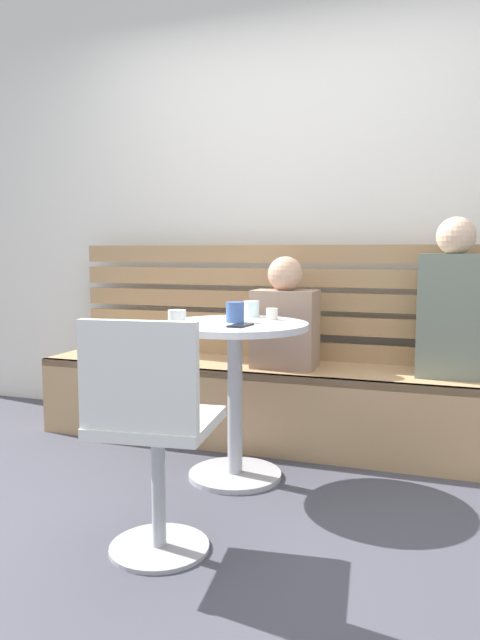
{
  "coord_description": "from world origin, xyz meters",
  "views": [
    {
      "loc": [
        0.91,
        -1.98,
        1.07
      ],
      "look_at": [
        -0.02,
        0.66,
        0.75
      ],
      "focal_mm": 33.97,
      "sensor_mm": 36.0,
      "label": 1
    }
  ],
  "objects_px": {
    "cup_espresso_small": "(272,314)",
    "person_adult": "(453,306)",
    "booth_bench": "(275,404)",
    "cup_glass_short": "(251,309)",
    "cup_ceramic_white": "(177,318)",
    "person_child_left": "(285,319)",
    "phone_on_table": "(240,325)",
    "cup_mug_blue": "(235,312)",
    "white_chair": "(151,429)",
    "cafe_table": "(235,370)"
  },
  "relations": [
    {
      "from": "booth_bench",
      "to": "cup_espresso_small",
      "type": "relative_size",
      "value": 48.21
    },
    {
      "from": "booth_bench",
      "to": "cup_glass_short",
      "type": "xyz_separation_m",
      "value": [
        -0.04,
        -0.3,
        0.56
      ]
    },
    {
      "from": "cafe_table",
      "to": "cup_mug_blue",
      "type": "height_order",
      "value": "cup_mug_blue"
    },
    {
      "from": "white_chair",
      "to": "cup_mug_blue",
      "type": "relative_size",
      "value": 8.95
    },
    {
      "from": "person_child_left",
      "to": "cup_mug_blue",
      "type": "xyz_separation_m",
      "value": [
        -0.1,
        -0.52,
        0.08
      ]
    },
    {
      "from": "cup_mug_blue",
      "to": "cafe_table",
      "type": "bearing_deg",
      "value": -77.03
    },
    {
      "from": "white_chair",
      "to": "cup_mug_blue",
      "type": "bearing_deg",
      "value": 89.38
    },
    {
      "from": "cup_espresso_small",
      "to": "cup_ceramic_white",
      "type": "bearing_deg",
      "value": -131.95
    },
    {
      "from": "cup_glass_short",
      "to": "cafe_table",
      "type": "bearing_deg",
      "value": -88.45
    },
    {
      "from": "person_child_left",
      "to": "phone_on_table",
      "type": "xyz_separation_m",
      "value": [
        -0.03,
        -0.65,
        0.04
      ]
    },
    {
      "from": "white_chair",
      "to": "cup_mug_blue",
      "type": "distance_m",
      "value": 0.89
    },
    {
      "from": "cup_espresso_small",
      "to": "cup_glass_short",
      "type": "xyz_separation_m",
      "value": [
        -0.13,
        0.09,
        0.01
      ]
    },
    {
      "from": "cup_ceramic_white",
      "to": "phone_on_table",
      "type": "relative_size",
      "value": 0.57
    },
    {
      "from": "booth_bench",
      "to": "cup_ceramic_white",
      "type": "height_order",
      "value": "cup_ceramic_white"
    },
    {
      "from": "cup_mug_blue",
      "to": "cup_ceramic_white",
      "type": "distance_m",
      "value": 0.28
    },
    {
      "from": "booth_bench",
      "to": "white_chair",
      "type": "distance_m",
      "value": 1.4
    },
    {
      "from": "white_chair",
      "to": "cup_espresso_small",
      "type": "height_order",
      "value": "white_chair"
    },
    {
      "from": "cup_mug_blue",
      "to": "phone_on_table",
      "type": "relative_size",
      "value": 0.68
    },
    {
      "from": "cup_mug_blue",
      "to": "cup_espresso_small",
      "type": "bearing_deg",
      "value": 52.23
    },
    {
      "from": "cup_mug_blue",
      "to": "cup_glass_short",
      "type": "relative_size",
      "value": 1.19
    },
    {
      "from": "cup_ceramic_white",
      "to": "phone_on_table",
      "type": "xyz_separation_m",
      "value": [
        0.27,
        0.07,
        -0.03
      ]
    },
    {
      "from": "booth_bench",
      "to": "cup_glass_short",
      "type": "relative_size",
      "value": 33.75
    },
    {
      "from": "person_adult",
      "to": "cup_mug_blue",
      "type": "xyz_separation_m",
      "value": [
        -0.95,
        -0.56,
        -0.01
      ]
    },
    {
      "from": "person_adult",
      "to": "cup_espresso_small",
      "type": "relative_size",
      "value": 14.23
    },
    {
      "from": "white_chair",
      "to": "phone_on_table",
      "type": "xyz_separation_m",
      "value": [
        0.08,
        0.7,
        0.28
      ]
    },
    {
      "from": "booth_bench",
      "to": "person_adult",
      "type": "bearing_deg",
      "value": 0.37
    },
    {
      "from": "person_adult",
      "to": "cup_espresso_small",
      "type": "xyz_separation_m",
      "value": [
        -0.82,
        -0.39,
        -0.03
      ]
    },
    {
      "from": "cup_espresso_small",
      "to": "person_adult",
      "type": "bearing_deg",
      "value": 25.57
    },
    {
      "from": "person_adult",
      "to": "cup_espresso_small",
      "type": "distance_m",
      "value": 0.91
    },
    {
      "from": "cafe_table",
      "to": "person_adult",
      "type": "height_order",
      "value": "person_adult"
    },
    {
      "from": "person_adult",
      "to": "person_child_left",
      "type": "bearing_deg",
      "value": -177.27
    },
    {
      "from": "person_child_left",
      "to": "cup_ceramic_white",
      "type": "distance_m",
      "value": 0.78
    },
    {
      "from": "phone_on_table",
      "to": "cup_ceramic_white",
      "type": "bearing_deg",
      "value": 20.69
    },
    {
      "from": "white_chair",
      "to": "person_child_left",
      "type": "distance_m",
      "value": 1.37
    },
    {
      "from": "booth_bench",
      "to": "person_adult",
      "type": "xyz_separation_m",
      "value": [
        0.92,
        0.01,
        0.58
      ]
    },
    {
      "from": "cup_espresso_small",
      "to": "cup_ceramic_white",
      "type": "height_order",
      "value": "cup_ceramic_white"
    },
    {
      "from": "white_chair",
      "to": "person_child_left",
      "type": "xyz_separation_m",
      "value": [
        0.11,
        1.34,
        0.24
      ]
    },
    {
      "from": "cup_ceramic_white",
      "to": "cup_mug_blue",
      "type": "bearing_deg",
      "value": 44.96
    },
    {
      "from": "booth_bench",
      "to": "cup_mug_blue",
      "type": "distance_m",
      "value": 0.79
    },
    {
      "from": "cafe_table",
      "to": "cup_espresso_small",
      "type": "bearing_deg",
      "value": 54.54
    },
    {
      "from": "cup_espresso_small",
      "to": "cup_mug_blue",
      "type": "relative_size",
      "value": 0.59
    },
    {
      "from": "cafe_table",
      "to": "cup_ceramic_white",
      "type": "height_order",
      "value": "cup_ceramic_white"
    },
    {
      "from": "cup_espresso_small",
      "to": "person_child_left",
      "type": "bearing_deg",
      "value": 94.8
    },
    {
      "from": "cup_glass_short",
      "to": "white_chair",
      "type": "bearing_deg",
      "value": -90.23
    },
    {
      "from": "phone_on_table",
      "to": "booth_bench",
      "type": "bearing_deg",
      "value": -81.29
    },
    {
      "from": "booth_bench",
      "to": "person_child_left",
      "type": "xyz_separation_m",
      "value": [
        0.07,
        -0.03,
        0.48
      ]
    },
    {
      "from": "person_child_left",
      "to": "cup_mug_blue",
      "type": "relative_size",
      "value": 6.33
    },
    {
      "from": "cup_ceramic_white",
      "to": "cup_glass_short",
      "type": "height_order",
      "value": "cup_glass_short"
    },
    {
      "from": "person_child_left",
      "to": "cup_espresso_small",
      "type": "relative_size",
      "value": 10.73
    },
    {
      "from": "white_chair",
      "to": "phone_on_table",
      "type": "relative_size",
      "value": 6.07
    }
  ]
}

